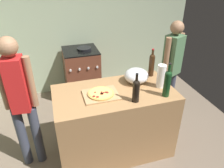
{
  "coord_description": "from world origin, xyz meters",
  "views": [
    {
      "loc": [
        -0.52,
        -1.38,
        2.25
      ],
      "look_at": [
        0.13,
        0.79,
        0.97
      ],
      "focal_mm": 34.44,
      "sensor_mm": 36.0,
      "label": 1
    }
  ],
  "objects_px": {
    "wine_bottle_clear": "(152,64)",
    "person_in_stripes": "(21,100)",
    "mixing_bowl": "(136,76)",
    "stove": "(82,74)",
    "pizza": "(101,93)",
    "wine_bottle_amber": "(136,90)",
    "paper_towel_roll": "(161,76)",
    "person_in_red": "(172,66)",
    "wine_bottle_dark": "(167,82)"
  },
  "relations": [
    {
      "from": "pizza",
      "to": "stove",
      "type": "bearing_deg",
      "value": 89.7
    },
    {
      "from": "mixing_bowl",
      "to": "wine_bottle_dark",
      "type": "height_order",
      "value": "wine_bottle_dark"
    },
    {
      "from": "wine_bottle_amber",
      "to": "stove",
      "type": "height_order",
      "value": "wine_bottle_amber"
    },
    {
      "from": "pizza",
      "to": "wine_bottle_amber",
      "type": "distance_m",
      "value": 0.42
    },
    {
      "from": "stove",
      "to": "person_in_red",
      "type": "bearing_deg",
      "value": -38.21
    },
    {
      "from": "mixing_bowl",
      "to": "person_in_stripes",
      "type": "xyz_separation_m",
      "value": [
        -1.38,
        -0.05,
        -0.07
      ]
    },
    {
      "from": "pizza",
      "to": "stove",
      "type": "distance_m",
      "value": 1.56
    },
    {
      "from": "mixing_bowl",
      "to": "stove",
      "type": "bearing_deg",
      "value": 110.88
    },
    {
      "from": "pizza",
      "to": "paper_towel_roll",
      "type": "xyz_separation_m",
      "value": [
        0.74,
        -0.01,
        0.11
      ]
    },
    {
      "from": "pizza",
      "to": "wine_bottle_dark",
      "type": "height_order",
      "value": "wine_bottle_dark"
    },
    {
      "from": "mixing_bowl",
      "to": "person_in_stripes",
      "type": "relative_size",
      "value": 0.18
    },
    {
      "from": "wine_bottle_dark",
      "to": "stove",
      "type": "distance_m",
      "value": 1.94
    },
    {
      "from": "stove",
      "to": "paper_towel_roll",
      "type": "bearing_deg",
      "value": -63.88
    },
    {
      "from": "pizza",
      "to": "mixing_bowl",
      "type": "relative_size",
      "value": 0.99
    },
    {
      "from": "paper_towel_roll",
      "to": "wine_bottle_dark",
      "type": "distance_m",
      "value": 0.21
    },
    {
      "from": "paper_towel_roll",
      "to": "wine_bottle_amber",
      "type": "bearing_deg",
      "value": -153.32
    },
    {
      "from": "mixing_bowl",
      "to": "stove",
      "type": "height_order",
      "value": "mixing_bowl"
    },
    {
      "from": "person_in_red",
      "to": "paper_towel_roll",
      "type": "bearing_deg",
      "value": -131.63
    },
    {
      "from": "pizza",
      "to": "stove",
      "type": "xyz_separation_m",
      "value": [
        0.01,
        1.49,
        -0.48
      ]
    },
    {
      "from": "wine_bottle_clear",
      "to": "stove",
      "type": "xyz_separation_m",
      "value": [
        -0.76,
        1.19,
        -0.61
      ]
    },
    {
      "from": "mixing_bowl",
      "to": "wine_bottle_dark",
      "type": "relative_size",
      "value": 0.75
    },
    {
      "from": "wine_bottle_clear",
      "to": "person_in_stripes",
      "type": "xyz_separation_m",
      "value": [
        -1.64,
        -0.16,
        -0.15
      ]
    },
    {
      "from": "wine_bottle_amber",
      "to": "person_in_stripes",
      "type": "relative_size",
      "value": 0.21
    },
    {
      "from": "person_in_stripes",
      "to": "paper_towel_roll",
      "type": "bearing_deg",
      "value": -5.19
    },
    {
      "from": "stove",
      "to": "mixing_bowl",
      "type": "bearing_deg",
      "value": -69.12
    },
    {
      "from": "wine_bottle_clear",
      "to": "person_in_stripes",
      "type": "distance_m",
      "value": 1.65
    },
    {
      "from": "paper_towel_roll",
      "to": "wine_bottle_clear",
      "type": "distance_m",
      "value": 0.31
    },
    {
      "from": "wine_bottle_amber",
      "to": "stove",
      "type": "xyz_separation_m",
      "value": [
        -0.33,
        1.71,
        -0.59
      ]
    },
    {
      "from": "pizza",
      "to": "wine_bottle_amber",
      "type": "bearing_deg",
      "value": -33.11
    },
    {
      "from": "paper_towel_roll",
      "to": "person_in_stripes",
      "type": "distance_m",
      "value": 1.62
    },
    {
      "from": "stove",
      "to": "wine_bottle_amber",
      "type": "bearing_deg",
      "value": -79.11
    },
    {
      "from": "wine_bottle_dark",
      "to": "pizza",
      "type": "bearing_deg",
      "value": 163.08
    },
    {
      "from": "wine_bottle_amber",
      "to": "person_in_red",
      "type": "xyz_separation_m",
      "value": [
        0.89,
        0.75,
        -0.16
      ]
    },
    {
      "from": "mixing_bowl",
      "to": "wine_bottle_amber",
      "type": "height_order",
      "value": "wine_bottle_amber"
    },
    {
      "from": "pizza",
      "to": "wine_bottle_amber",
      "type": "height_order",
      "value": "wine_bottle_amber"
    },
    {
      "from": "paper_towel_roll",
      "to": "person_in_red",
      "type": "distance_m",
      "value": 0.74
    },
    {
      "from": "paper_towel_roll",
      "to": "person_in_red",
      "type": "relative_size",
      "value": 0.19
    },
    {
      "from": "mixing_bowl",
      "to": "stove",
      "type": "relative_size",
      "value": 0.31
    },
    {
      "from": "mixing_bowl",
      "to": "person_in_red",
      "type": "bearing_deg",
      "value": 25.98
    },
    {
      "from": "person_in_stripes",
      "to": "wine_bottle_dark",
      "type": "bearing_deg",
      "value": -12.44
    },
    {
      "from": "pizza",
      "to": "wine_bottle_clear",
      "type": "bearing_deg",
      "value": 21.06
    },
    {
      "from": "paper_towel_roll",
      "to": "wine_bottle_clear",
      "type": "height_order",
      "value": "wine_bottle_clear"
    },
    {
      "from": "pizza",
      "to": "paper_towel_roll",
      "type": "distance_m",
      "value": 0.75
    },
    {
      "from": "wine_bottle_clear",
      "to": "stove",
      "type": "relative_size",
      "value": 0.39
    },
    {
      "from": "pizza",
      "to": "person_in_stripes",
      "type": "distance_m",
      "value": 0.88
    },
    {
      "from": "pizza",
      "to": "wine_bottle_amber",
      "type": "xyz_separation_m",
      "value": [
        0.34,
        -0.22,
        0.12
      ]
    },
    {
      "from": "person_in_stripes",
      "to": "stove",
      "type": "bearing_deg",
      "value": 57.1
    },
    {
      "from": "wine_bottle_amber",
      "to": "person_in_red",
      "type": "relative_size",
      "value": 0.22
    },
    {
      "from": "wine_bottle_amber",
      "to": "stove",
      "type": "distance_m",
      "value": 1.84
    },
    {
      "from": "mixing_bowl",
      "to": "wine_bottle_amber",
      "type": "relative_size",
      "value": 0.9
    }
  ]
}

